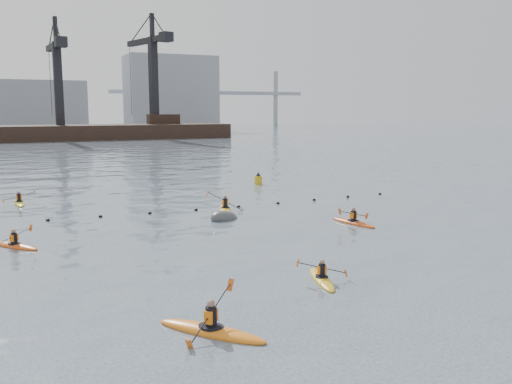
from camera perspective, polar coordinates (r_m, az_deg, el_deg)
ground at (r=15.96m, az=16.51°, el=-15.88°), size 400.00×400.00×0.00m
float_line at (r=35.24m, az=-8.79°, el=-2.01°), size 33.24×0.73×0.24m
barge_pier at (r=121.31m, az=-19.96°, el=6.05°), size 72.00×19.30×29.50m
skyline at (r=161.59m, az=-20.37°, el=9.19°), size 141.00×28.00×22.00m
kayaker_0 at (r=16.54m, az=-4.73°, el=-14.22°), size 2.86×3.29×1.46m
kayaker_1 at (r=21.27m, az=6.93°, el=-9.01°), size 1.98×3.03×1.02m
kayaker_2 at (r=28.50m, az=-24.07°, el=-5.12°), size 2.41×2.83×1.02m
kayaker_3 at (r=35.26m, az=-3.25°, el=-1.78°), size 2.42×3.59×1.47m
kayaker_4 at (r=31.72m, az=10.21°, el=-3.11°), size 2.28×3.44×1.15m
kayaker_5 at (r=41.10m, az=-23.66°, el=-1.02°), size 2.16×3.23×1.06m
mooring_buoy at (r=32.57m, az=-3.33°, el=-2.86°), size 2.54×2.08×1.44m
nav_buoy at (r=47.40m, az=0.24°, el=1.27°), size 0.67×0.67×1.23m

